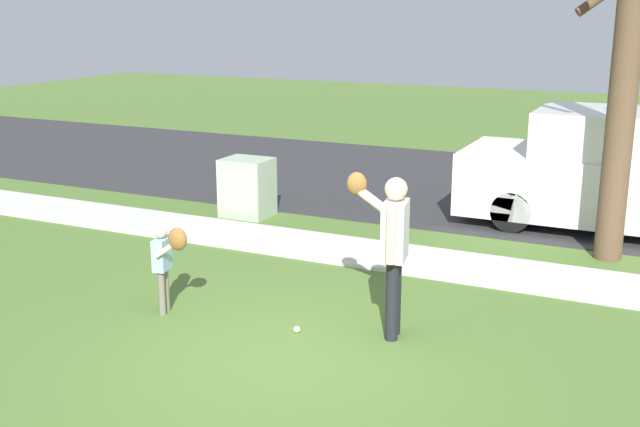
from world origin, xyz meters
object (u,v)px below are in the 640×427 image
object	(u,v)px
person_adult	(391,240)
person_child	(166,257)
utility_cabinet	(247,187)
street_tree_near	(626,63)
baseball	(297,329)
parked_van_white	(625,175)

from	to	relation	value
person_adult	person_child	distance (m)	2.60
utility_cabinet	street_tree_near	xyz separation A→B (m)	(5.80, 0.15, 2.24)
utility_cabinet	baseball	bearing A→B (deg)	-53.50
person_adult	person_child	size ratio (longest dim) A/B	1.61
baseball	utility_cabinet	world-z (taller)	utility_cabinet
person_child	parked_van_white	distance (m)	7.43
person_adult	street_tree_near	size ratio (longest dim) A/B	0.34
parked_van_white	street_tree_near	bearing A→B (deg)	89.12
person_adult	parked_van_white	xyz separation A→B (m)	(1.88, 5.45, -0.18)
person_adult	baseball	world-z (taller)	person_adult
utility_cabinet	person_adult	bearing A→B (deg)	-43.14
parked_van_white	baseball	bearing A→B (deg)	64.16
person_adult	parked_van_white	distance (m)	5.77
person_child	person_adult	bearing A→B (deg)	1.17
person_child	utility_cabinet	size ratio (longest dim) A/B	1.11
baseball	street_tree_near	distance (m)	5.73
person_child	parked_van_white	bearing A→B (deg)	42.90
person_adult	baseball	bearing A→B (deg)	10.53
person_adult	street_tree_near	distance (m)	4.58
person_child	baseball	world-z (taller)	person_child
person_adult	street_tree_near	world-z (taller)	street_tree_near
street_tree_near	baseball	bearing A→B (deg)	-123.51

